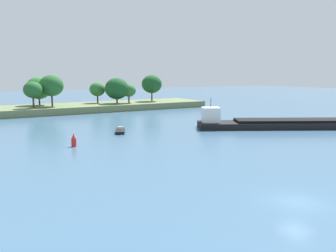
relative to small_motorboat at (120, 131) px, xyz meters
name	(u,v)px	position (x,y,z in m)	size (l,w,h in m)	color
ground_plane	(296,202)	(-1.35, -38.62, -0.26)	(400.00, 400.00, 0.00)	#3D607F
treeline_island	(56,100)	(-1.53, 38.65, 2.91)	(82.78, 16.19, 9.90)	#66754C
small_motorboat	(120,131)	(0.00, 0.00, 0.00)	(3.44, 5.01, 0.97)	black
cargo_barge	(291,123)	(29.91, -12.06, 0.64)	(35.01, 23.24, 5.76)	black
channel_buoy_red	(74,141)	(-10.45, -7.71, 0.55)	(0.70, 0.70, 1.90)	red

